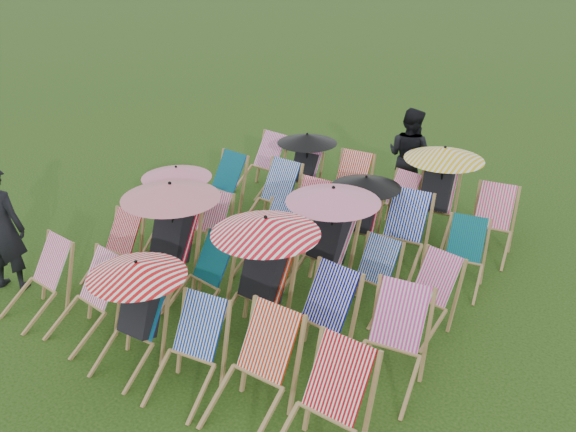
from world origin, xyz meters
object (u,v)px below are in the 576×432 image
Objects in this scene: deckchair_5 at (321,413)px; deckchair_29 at (491,224)px; person_rear at (409,156)px; person_left at (1,228)px; deckchair_0 at (36,281)px.

deckchair_5 is 4.60m from deckchair_29.
deckchair_5 is 0.63× the size of person_rear.
person_rear reaches higher than deckchair_29.
deckchair_0 is at bearing 144.58° from person_left.
deckchair_5 is at bearing -98.10° from deckchair_29.
deckchair_29 is at bearing -161.48° from person_left.
deckchair_29 is at bearing 92.52° from deckchair_5.
deckchair_0 is at bearing -139.83° from deckchair_29.
deckchair_5 is 5.95m from person_rear.
deckchair_29 is 6.51m from person_left.
person_rear is (-1.79, 5.66, 0.30)m from deckchair_5.
deckchair_5 is 4.86m from person_left.
person_left is at bearing -146.31° from deckchair_29.
deckchair_5 reaches higher than deckchair_0.
deckchair_0 is 0.94× the size of deckchair_29.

